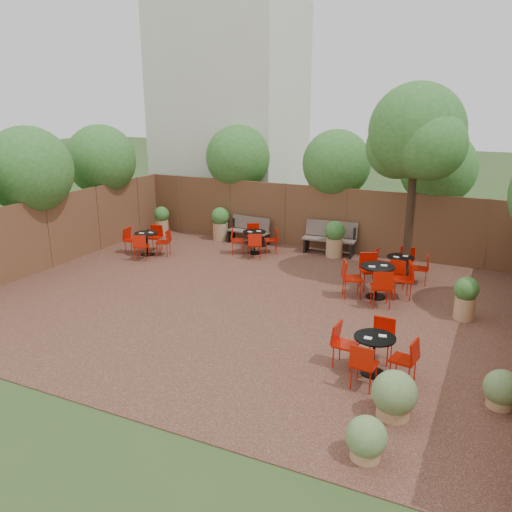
% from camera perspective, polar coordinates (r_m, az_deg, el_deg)
% --- Properties ---
extents(ground, '(80.00, 80.00, 0.00)m').
position_cam_1_polar(ground, '(12.60, -1.64, -4.87)').
color(ground, '#354F23').
rests_on(ground, ground).
extents(courtyard_paving, '(12.00, 10.00, 0.02)m').
position_cam_1_polar(courtyard_paving, '(12.59, -1.64, -4.82)').
color(courtyard_paving, '#3B2018').
rests_on(courtyard_paving, ground).
extents(fence_back, '(12.00, 0.08, 2.00)m').
position_cam_1_polar(fence_back, '(16.71, 6.18, 4.14)').
color(fence_back, brown).
rests_on(fence_back, ground).
extents(fence_left, '(0.08, 10.00, 2.00)m').
position_cam_1_polar(fence_left, '(15.83, -21.41, 2.33)').
color(fence_left, brown).
rests_on(fence_left, ground).
extents(neighbour_building, '(5.00, 4.00, 8.00)m').
position_cam_1_polar(neighbour_building, '(20.88, -2.77, 15.08)').
color(neighbour_building, silver).
rests_on(neighbour_building, ground).
extents(overhang_foliage, '(15.54, 10.44, 2.42)m').
position_cam_1_polar(overhang_foliage, '(14.95, -2.13, 9.25)').
color(overhang_foliage, '#2E6721').
rests_on(overhang_foliage, ground).
extents(courtyard_tree, '(2.56, 2.46, 5.00)m').
position_cam_1_polar(courtyard_tree, '(13.73, 16.87, 12.14)').
color(courtyard_tree, black).
rests_on(courtyard_tree, courtyard_paving).
extents(park_bench_left, '(1.44, 0.59, 0.87)m').
position_cam_1_polar(park_bench_left, '(17.27, -0.74, 2.84)').
color(park_bench_left, brown).
rests_on(park_bench_left, courtyard_paving).
extents(park_bench_right, '(1.63, 0.63, 0.99)m').
position_cam_1_polar(park_bench_right, '(16.27, 7.97, 2.01)').
color(park_bench_right, brown).
rests_on(park_bench_right, courtyard_paving).
extents(bistro_tables, '(9.38, 7.19, 0.92)m').
position_cam_1_polar(bistro_tables, '(13.42, 5.25, -1.54)').
color(bistro_tables, black).
rests_on(bistro_tables, courtyard_paving).
extents(planters, '(10.70, 4.05, 1.10)m').
position_cam_1_polar(planters, '(16.01, 1.93, 2.13)').
color(planters, '#AC8256').
rests_on(planters, courtyard_paving).
extents(low_shrubs, '(2.15, 2.68, 0.74)m').
position_cam_1_polar(low_shrubs, '(8.39, 17.04, -15.02)').
color(low_shrubs, '#AC8256').
rests_on(low_shrubs, courtyard_paving).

